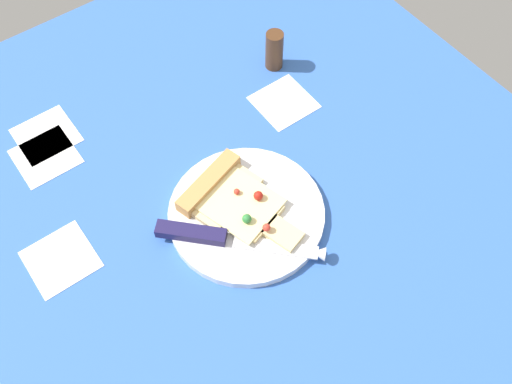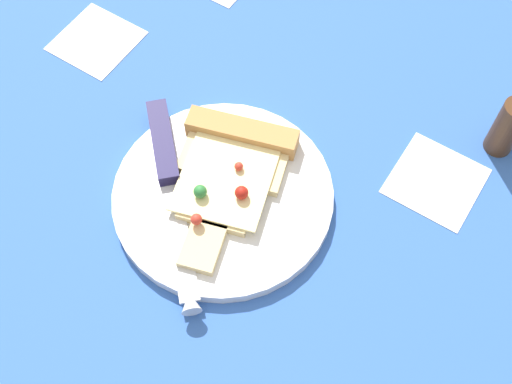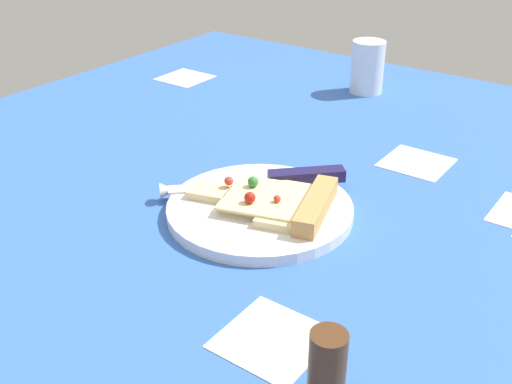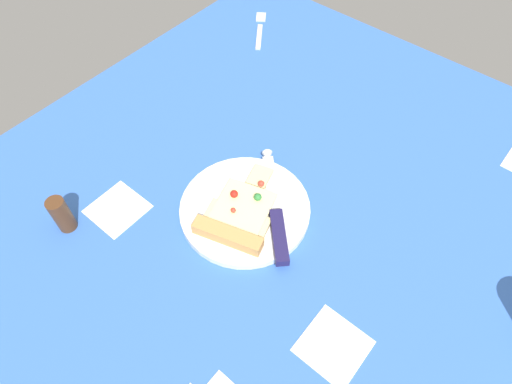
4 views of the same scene
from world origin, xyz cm
name	(u,v)px [view 2 (image 2 of 4)]	position (x,y,z in cm)	size (l,w,h in cm)	color
ground_plane	(133,192)	(0.01, -0.02, -1.50)	(118.30, 118.30, 3.00)	#3360B7
plate	(223,196)	(-9.21, -3.93, 0.71)	(22.85, 22.85, 1.42)	silver
pizza_slice	(230,169)	(-8.48, -6.36, 2.22)	(13.70, 18.91, 2.68)	beige
knife	(169,179)	(-3.85, -2.04, 2.02)	(18.40, 18.51, 2.45)	silver
pepper_shaker	(508,127)	(-30.66, -25.73, 3.59)	(3.03, 3.03, 7.18)	#4C2D19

